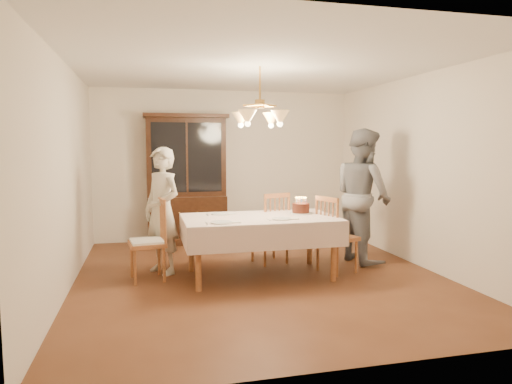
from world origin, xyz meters
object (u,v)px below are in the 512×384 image
object	(u,v)px
dining_table	(260,223)
birthday_cake	(301,209)
china_hutch	(186,182)
elderly_woman	(162,211)
chair_far_side	(270,232)

from	to	relation	value
dining_table	birthday_cake	distance (m)	0.62
china_hutch	birthday_cake	size ratio (longest dim) A/B	7.20
china_hutch	elderly_woman	bearing A→B (deg)	-104.53
dining_table	china_hutch	size ratio (longest dim) A/B	0.88
chair_far_side	elderly_woman	bearing A→B (deg)	-173.84
china_hutch	birthday_cake	xyz separation A→B (m)	(1.30, -2.12, -0.22)
china_hutch	elderly_woman	size ratio (longest dim) A/B	1.33
china_hutch	chair_far_side	size ratio (longest dim) A/B	2.16
birthday_cake	dining_table	bearing A→B (deg)	-167.11
dining_table	chair_far_side	world-z (taller)	chair_far_side
china_hutch	chair_far_side	bearing A→B (deg)	-58.47
china_hutch	elderly_woman	xyz separation A→B (m)	(-0.47, -1.81, -0.23)
china_hutch	birthday_cake	distance (m)	2.50
dining_table	birthday_cake	xyz separation A→B (m)	(0.59, 0.13, 0.14)
china_hutch	elderly_woman	distance (m)	1.88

